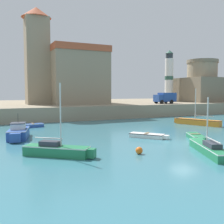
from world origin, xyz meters
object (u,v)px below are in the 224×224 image
object	(u,v)px
church	(67,74)
truck_on_quay	(165,98)
sailboat_green_0	(209,148)
mooring_buoy	(139,150)
dinghy_green_3	(196,137)
dinghy_white_1	(148,135)
fortress	(202,87)
lighthouse	(169,77)
sailboat_green_5	(57,150)
dinghy_blue_7	(32,125)
motorboat_blue_4	(18,132)
sailboat_orange_6	(197,122)

from	to	relation	value
church	truck_on_quay	size ratio (longest dim) A/B	4.23
sailboat_green_0	church	distance (m)	40.14
mooring_buoy	dinghy_green_3	bearing A→B (deg)	19.77
dinghy_white_1	fortress	bearing A→B (deg)	39.42
truck_on_quay	dinghy_white_1	bearing A→B (deg)	-129.82
church	lighthouse	world-z (taller)	church
dinghy_white_1	church	bearing A→B (deg)	89.56
sailboat_green_5	fortress	world-z (taller)	fortress
dinghy_white_1	dinghy_green_3	bearing A→B (deg)	-34.90
dinghy_green_3	lighthouse	distance (m)	39.97
dinghy_blue_7	truck_on_quay	size ratio (longest dim) A/B	0.77
dinghy_green_3	sailboat_green_5	xyz separation A→B (m)	(-14.00, -1.06, 0.21)
dinghy_white_1	truck_on_quay	xyz separation A→B (m)	(17.72, 21.25, 3.28)
dinghy_blue_7	lighthouse	size ratio (longest dim) A/B	0.27
mooring_buoy	fortress	world-z (taller)	fortress
lighthouse	motorboat_blue_4	bearing A→B (deg)	-146.23
mooring_buoy	motorboat_blue_4	bearing A→B (deg)	125.13
motorboat_blue_4	sailboat_orange_6	distance (m)	23.95
sailboat_green_0	sailboat_green_5	world-z (taller)	sailboat_green_5
motorboat_blue_4	sailboat_green_0	bearing A→B (deg)	-45.83
sailboat_green_0	motorboat_blue_4	size ratio (longest dim) A/B	1.22
sailboat_green_5	dinghy_blue_7	distance (m)	16.86
motorboat_blue_4	truck_on_quay	xyz separation A→B (m)	(29.71, 16.15, 2.90)
dinghy_green_3	lighthouse	xyz separation A→B (m)	(21.47, 32.73, 8.07)
sailboat_orange_6	dinghy_white_1	bearing A→B (deg)	-154.08
fortress	sailboat_orange_6	bearing A→B (deg)	-134.71
lighthouse	church	bearing A→B (deg)	176.46
truck_on_quay	lighthouse	bearing A→B (deg)	49.16
sailboat_orange_6	dinghy_blue_7	bearing A→B (deg)	161.28
motorboat_blue_4	truck_on_quay	bearing A→B (deg)	28.53
sailboat_green_0	dinghy_green_3	bearing A→B (deg)	56.08
mooring_buoy	dinghy_white_1	bearing A→B (deg)	52.00
dinghy_white_1	mooring_buoy	distance (m)	7.18
sailboat_orange_6	fortress	distance (m)	30.88
dinghy_green_3	church	world-z (taller)	church
motorboat_blue_4	mooring_buoy	world-z (taller)	motorboat_blue_4
sailboat_green_0	fortress	bearing A→B (deg)	46.90
lighthouse	truck_on_quay	size ratio (longest dim) A/B	2.88
dinghy_blue_7	mooring_buoy	size ratio (longest dim) A/B	6.11
sailboat_orange_6	mooring_buoy	xyz separation A→B (m)	(-16.37, -11.47, -0.19)
lighthouse	fortress	bearing A→B (deg)	-18.38
motorboat_blue_4	dinghy_blue_7	bearing A→B (deg)	73.27
mooring_buoy	church	bearing A→B (deg)	82.87
fortress	lighthouse	bearing A→B (deg)	161.62
sailboat_orange_6	truck_on_quay	bearing A→B (deg)	69.53
motorboat_blue_4	sailboat_orange_6	xyz separation A→B (m)	(23.94, 0.71, -0.16)
sailboat_green_5	dinghy_blue_7	xyz separation A→B (m)	(0.56, 16.85, -0.21)
sailboat_green_0	lighthouse	world-z (taller)	lighthouse
dinghy_green_3	lighthouse	size ratio (longest dim) A/B	0.30
sailboat_green_5	mooring_buoy	xyz separation A→B (m)	(5.73, -1.91, -0.20)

